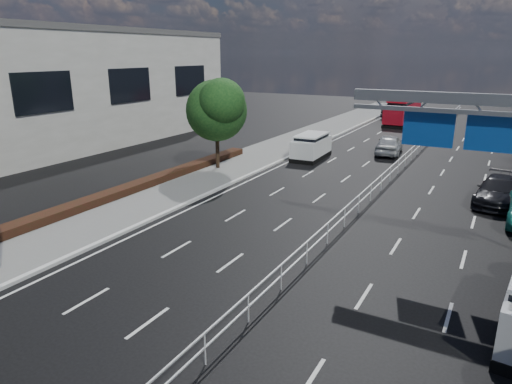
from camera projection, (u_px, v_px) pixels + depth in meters
The scene contains 11 objects.
ground at pixel (221, 349), 13.33m from camera, with size 160.00×160.00×0.00m, color black.
kerb_near at pixel (24, 277), 17.46m from camera, with size 0.25×140.00×0.15m, color silver.
median_fence at pixel (396, 168), 32.02m from camera, with size 0.05×85.00×1.02m.
hedge_near at pixel (58, 213), 23.55m from camera, with size 1.00×36.00×0.44m, color black.
near_building at pixel (49, 91), 40.80m from camera, with size 12.00×38.00×10.00m, color #B9B5A6.
near_tree_back at pixel (217, 107), 32.55m from camera, with size 4.84×4.51×6.69m.
white_minivan at pixel (311, 146), 37.15m from camera, with size 2.19×4.74×2.03m.
red_bus at pixel (403, 111), 55.64m from camera, with size 2.59×9.99×2.97m.
near_car_silver at pixel (389, 144), 38.88m from camera, with size 1.98×4.91×1.67m, color #A2A5A9.
near_car_dark at pixel (392, 111), 60.66m from camera, with size 1.79×5.13×1.69m, color black.
parked_car_dark at pixel (498, 191), 26.02m from camera, with size 2.12×5.21×1.51m, color black.
Camera 1 is at (6.39, -9.50, 8.29)m, focal length 32.00 mm.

